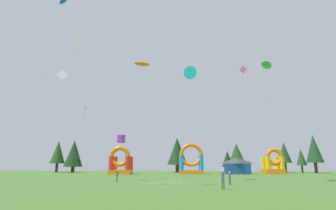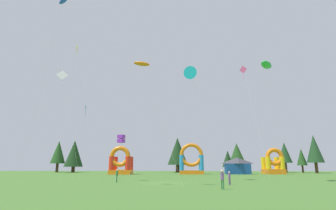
# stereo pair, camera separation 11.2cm
# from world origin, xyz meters

# --- Properties ---
(ground_plane) EXTENTS (120.00, 120.00, 0.00)m
(ground_plane) POSITION_xyz_m (0.00, 0.00, 0.00)
(ground_plane) COLOR #47752D
(kite_orange_parafoil) EXTENTS (5.91, 1.15, 14.72)m
(kite_orange_parafoil) POSITION_xyz_m (-2.46, -5.26, 14.23)
(kite_orange_parafoil) COLOR orange
(kite_orange_parafoil) RESTS_ON ground_plane
(kite_purple_box) EXTENTS (1.14, 1.72, 6.70)m
(kite_purple_box) POSITION_xyz_m (-6.85, 4.60, 6.12)
(kite_purple_box) COLOR purple
(kite_purple_box) RESTS_ON ground_plane
(kite_teal_diamond) EXTENTS (2.72, 5.12, 15.29)m
(kite_teal_diamond) POSITION_xyz_m (-19.17, 22.51, 14.65)
(kite_teal_diamond) COLOR #0C7F7A
(kite_teal_diamond) RESTS_ON ground_plane
(kite_green_parafoil) EXTENTS (3.95, 5.95, 17.22)m
(kite_green_parafoil) POSITION_xyz_m (14.91, 2.56, 16.72)
(kite_green_parafoil) COLOR green
(kite_green_parafoil) RESTS_ON ground_plane
(kite_white_diamond) EXTENTS (5.70, 2.60, 17.33)m
(kite_white_diamond) POSITION_xyz_m (-17.45, 5.99, 16.60)
(kite_white_diamond) COLOR white
(kite_white_diamond) RESTS_ON ground_plane
(kite_pink_diamond) EXTENTS (1.45, 8.20, 19.88)m
(kite_pink_diamond) POSITION_xyz_m (13.82, 11.97, 19.17)
(kite_pink_diamond) COLOR #EA599E
(kite_pink_diamond) RESTS_ON ground_plane
(kite_cyan_delta) EXTENTS (5.07, 2.50, 17.59)m
(kite_cyan_delta) POSITION_xyz_m (3.91, 5.23, 16.45)
(kite_cyan_delta) COLOR #19B7CC
(kite_cyan_delta) RESTS_ON ground_plane
(kite_yellow_diamond) EXTENTS (3.05, 5.22, 25.25)m
(kite_yellow_diamond) POSITION_xyz_m (-18.24, 12.71, 24.46)
(kite_yellow_diamond) COLOR yellow
(kite_yellow_diamond) RESTS_ON ground_plane
(kite_blue_parafoil) EXTENTS (7.29, 5.58, 22.68)m
(kite_blue_parafoil) POSITION_xyz_m (-12.10, -6.71, 22.16)
(kite_blue_parafoil) COLOR blue
(kite_blue_parafoil) RESTS_ON ground_plane
(person_near_camera) EXTENTS (0.43, 0.43, 1.86)m
(person_near_camera) POSITION_xyz_m (6.20, -8.36, 1.11)
(person_near_camera) COLOR #33723F
(person_near_camera) RESTS_ON ground_plane
(person_midfield) EXTENTS (0.31, 0.31, 1.72)m
(person_midfield) POSITION_xyz_m (-6.36, 0.64, 1.02)
(person_midfield) COLOR #33723F
(person_midfield) RESTS_ON ground_plane
(person_far_side) EXTENTS (0.36, 0.36, 1.55)m
(person_far_side) POSITION_xyz_m (7.83, -2.75, 0.92)
(person_far_side) COLOR #724C8C
(person_far_side) RESTS_ON ground_plane
(inflatable_blue_arch) EXTENTS (5.17, 4.62, 6.59)m
(inflatable_blue_arch) POSITION_xyz_m (-12.34, 29.45, 2.42)
(inflatable_blue_arch) COLOR orange
(inflatable_blue_arch) RESTS_ON ground_plane
(inflatable_yellow_castle) EXTENTS (5.76, 3.72, 7.28)m
(inflatable_yellow_castle) POSITION_xyz_m (4.55, 30.87, 2.77)
(inflatable_yellow_castle) COLOR orange
(inflatable_yellow_castle) RESTS_ON ground_plane
(inflatable_red_slide) EXTENTS (4.53, 4.87, 6.20)m
(inflatable_red_slide) POSITION_xyz_m (24.53, 32.65, 2.21)
(inflatable_red_slide) COLOR orange
(inflatable_red_slide) RESTS_ON ground_plane
(festival_tent) EXTENTS (5.78, 3.27, 3.92)m
(festival_tent) POSITION_xyz_m (15.63, 31.67, 1.96)
(festival_tent) COLOR #19478C
(festival_tent) RESTS_ON ground_plane
(tree_row_0) EXTENTS (4.31, 4.31, 9.24)m
(tree_row_0) POSITION_xyz_m (-34.84, 44.70, 5.83)
(tree_row_0) COLOR #4C331E
(tree_row_0) RESTS_ON ground_plane
(tree_row_1) EXTENTS (5.38, 5.38, 9.27)m
(tree_row_1) POSITION_xyz_m (-29.46, 43.40, 5.40)
(tree_row_1) COLOR #4C331E
(tree_row_1) RESTS_ON ground_plane
(tree_row_2) EXTENTS (5.84, 5.84, 10.00)m
(tree_row_2) POSITION_xyz_m (0.99, 44.75, 6.03)
(tree_row_2) COLOR #4C331E
(tree_row_2) RESTS_ON ground_plane
(tree_row_3) EXTENTS (3.27, 3.27, 6.17)m
(tree_row_3) POSITION_xyz_m (15.45, 44.00, 3.82)
(tree_row_3) COLOR #4C331E
(tree_row_3) RESTS_ON ground_plane
(tree_row_4) EXTENTS (4.89, 4.89, 8.10)m
(tree_row_4) POSITION_xyz_m (17.61, 41.45, 5.03)
(tree_row_4) COLOR #4C331E
(tree_row_4) RESTS_ON ground_plane
(tree_row_5) EXTENTS (3.80, 3.80, 8.54)m
(tree_row_5) POSITION_xyz_m (31.79, 44.48, 5.57)
(tree_row_5) COLOR #4C331E
(tree_row_5) RESTS_ON ground_plane
(tree_row_6) EXTENTS (2.73, 2.73, 6.60)m
(tree_row_6) POSITION_xyz_m (35.65, 42.69, 4.26)
(tree_row_6) COLOR #4C331E
(tree_row_6) RESTS_ON ground_plane
(tree_row_7) EXTENTS (4.38, 4.38, 10.21)m
(tree_row_7) POSITION_xyz_m (38.32, 40.41, 6.42)
(tree_row_7) COLOR #4C331E
(tree_row_7) RESTS_ON ground_plane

